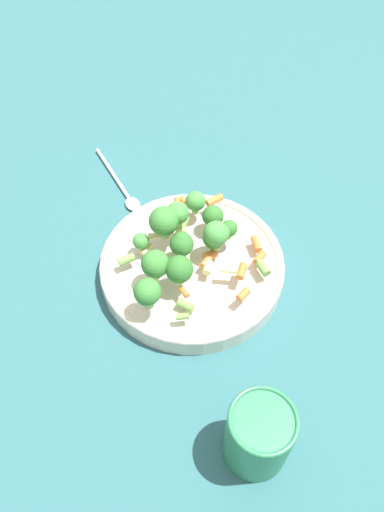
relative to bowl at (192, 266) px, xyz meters
The scene contains 5 objects.
ground_plane 0.02m from the bowl, ahead, with size 3.00×3.00×0.00m, color #2D6066.
bowl is the anchor object (origin of this frame).
pasta_salad 0.06m from the bowl, 55.42° to the left, with size 0.23×0.23×0.08m.
cup 0.30m from the bowl, behind, with size 0.08×0.08×0.12m.
spoon 0.23m from the bowl, 16.76° to the left, with size 0.19×0.05×0.01m.
Camera 1 is at (-0.45, 0.14, 0.68)m, focal length 35.00 mm.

